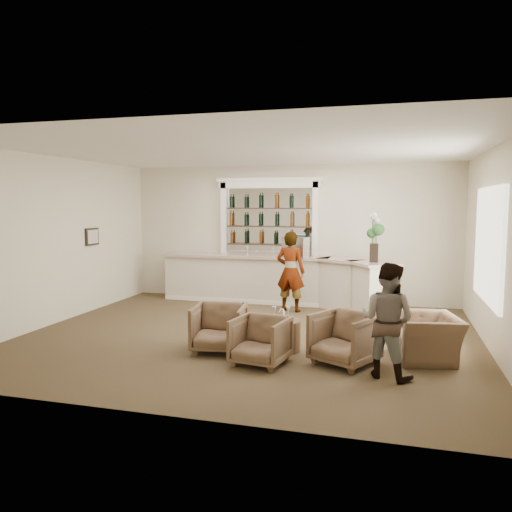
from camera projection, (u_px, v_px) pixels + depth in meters
The scene contains 19 objects.
ground at pixel (249, 336), 8.97m from camera, with size 8.00×8.00×0.00m, color brown.
room_shell at pixel (268, 206), 9.37m from camera, with size 8.04×7.02×3.32m.
bar_counter at pixel (278, 280), 11.83m from camera, with size 5.72×1.80×1.14m.
back_bar_alcove at pixel (269, 218), 12.16m from camera, with size 2.64×0.25×3.00m.
cocktail_table at pixel (281, 335), 8.09m from camera, with size 0.64×0.64×0.50m, color brown.
sommelier at pixel (291, 271), 10.97m from camera, with size 0.65×0.43×1.78m, color gray.
guest at pixel (387, 320), 6.79m from camera, with size 0.77×0.60×1.59m, color gray.
armchair_left at pixel (219, 328), 8.04m from camera, with size 0.81×0.84×0.76m, color brown.
armchair_center at pixel (260, 341), 7.38m from camera, with size 0.76×0.78×0.71m, color brown.
armchair_right at pixel (345, 339), 7.38m from camera, with size 0.83×0.85×0.78m, color brown.
armchair_far at pixel (426, 337), 7.62m from camera, with size 1.05×0.92×0.68m, color brown.
espresso_machine at pixel (296, 247), 11.57m from camera, with size 0.52×0.44×0.46m, color silver.
flower_vase at pixel (374, 234), 10.54m from camera, with size 0.28×0.28×1.04m.
wine_glass_bar_left at pixel (248, 251), 12.01m from camera, with size 0.07×0.07×0.21m, color white, non-canonical shape.
wine_glass_bar_right at pixel (273, 252), 11.80m from camera, with size 0.07×0.07×0.21m, color white, non-canonical shape.
wine_glass_tbl_a at pixel (274, 313), 8.12m from camera, with size 0.07×0.07×0.21m, color white, non-canonical shape.
wine_glass_tbl_b at pixel (288, 313), 8.11m from camera, with size 0.07×0.07×0.21m, color white, non-canonical shape.
wine_glass_tbl_c at pixel (282, 316), 7.92m from camera, with size 0.07×0.07×0.21m, color white, non-canonical shape.
napkin_holder at pixel (282, 314), 8.20m from camera, with size 0.08×0.08×0.12m, color silver.
Camera 1 is at (2.46, -8.42, 2.37)m, focal length 35.00 mm.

